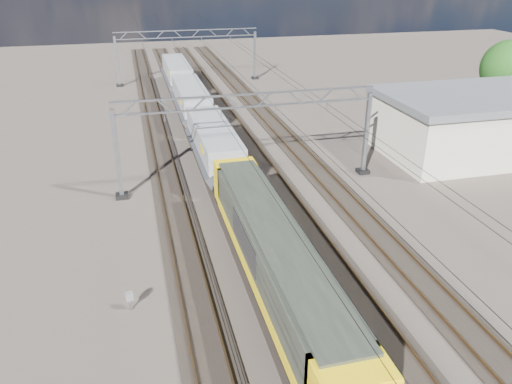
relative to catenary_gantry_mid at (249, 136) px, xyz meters
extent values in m
plane|color=#2C2621|center=(0.00, -4.00, -3.91)|extent=(160.00, 160.00, 0.00)
cube|color=black|center=(-6.00, -4.00, -3.85)|extent=(2.60, 140.00, 0.12)
cube|color=brown|center=(-6.72, -4.00, -3.69)|extent=(0.08, 140.00, 0.16)
cube|color=brown|center=(-5.28, -4.00, -3.69)|extent=(0.08, 140.00, 0.16)
cube|color=black|center=(-2.00, -4.00, -3.85)|extent=(2.60, 140.00, 0.12)
cube|color=brown|center=(-2.72, -4.00, -3.69)|extent=(0.08, 140.00, 0.16)
cube|color=brown|center=(-1.28, -4.00, -3.69)|extent=(0.08, 140.00, 0.16)
cube|color=black|center=(2.00, -4.00, -3.85)|extent=(2.60, 140.00, 0.12)
cube|color=brown|center=(1.28, -4.00, -3.69)|extent=(0.08, 140.00, 0.16)
cube|color=brown|center=(2.72, -4.00, -3.69)|extent=(0.08, 140.00, 0.16)
cube|color=black|center=(6.00, -4.00, -3.85)|extent=(2.60, 140.00, 0.12)
cube|color=brown|center=(5.28, -4.00, -3.69)|extent=(0.08, 140.00, 0.16)
cube|color=brown|center=(6.72, -4.00, -3.69)|extent=(0.08, 140.00, 0.16)
cube|color=gray|center=(-9.50, 0.00, -0.61)|extent=(0.30, 0.30, 6.60)
cube|color=gray|center=(9.50, 0.00, -0.61)|extent=(0.30, 0.30, 6.60)
cube|color=black|center=(-9.50, 0.00, -3.76)|extent=(0.90, 0.90, 0.30)
cube|color=black|center=(9.50, 0.00, -3.76)|extent=(0.90, 0.90, 0.30)
cube|color=gray|center=(0.00, 0.00, 3.14)|extent=(19.30, 0.18, 0.12)
cube|color=gray|center=(0.00, 0.00, 2.24)|extent=(19.30, 0.18, 0.12)
cube|color=gray|center=(-8.31, 0.00, 2.69)|extent=(1.03, 0.10, 0.94)
cube|color=gray|center=(-5.94, 0.00, 2.69)|extent=(1.03, 0.10, 0.94)
cube|color=gray|center=(-3.56, 0.00, 2.69)|extent=(1.03, 0.10, 0.94)
cube|color=gray|center=(-1.19, 0.00, 2.69)|extent=(1.03, 0.10, 0.94)
cube|color=gray|center=(1.19, 0.00, 2.69)|extent=(1.03, 0.10, 0.94)
cube|color=gray|center=(3.56, 0.00, 2.69)|extent=(1.03, 0.10, 0.94)
cube|color=gray|center=(5.94, 0.00, 2.69)|extent=(1.03, 0.10, 0.94)
cube|color=gray|center=(8.31, 0.00, 2.69)|extent=(1.03, 0.10, 0.94)
cube|color=gray|center=(-6.00, 0.00, 1.92)|extent=(0.06, 0.06, 0.65)
cube|color=gray|center=(-2.00, 0.00, 1.92)|extent=(0.06, 0.06, 0.65)
cube|color=gray|center=(2.00, 0.00, 1.92)|extent=(0.06, 0.06, 0.65)
cube|color=gray|center=(6.00, 0.00, 1.92)|extent=(0.06, 0.06, 0.65)
cube|color=gray|center=(-9.50, 36.00, -0.61)|extent=(0.30, 0.30, 6.60)
cube|color=gray|center=(9.50, 36.00, -0.61)|extent=(0.30, 0.30, 6.60)
cube|color=black|center=(-9.50, 36.00, -3.76)|extent=(0.90, 0.90, 0.30)
cube|color=black|center=(9.50, 36.00, -3.76)|extent=(0.90, 0.90, 0.30)
cube|color=gray|center=(0.00, 36.00, 3.14)|extent=(19.30, 0.18, 0.12)
cube|color=gray|center=(0.00, 36.00, 2.24)|extent=(19.30, 0.18, 0.12)
cube|color=gray|center=(-8.31, 36.00, 2.69)|extent=(1.03, 0.10, 0.94)
cube|color=gray|center=(-5.94, 36.00, 2.69)|extent=(1.03, 0.10, 0.94)
cube|color=gray|center=(-3.56, 36.00, 2.69)|extent=(1.03, 0.10, 0.94)
cube|color=gray|center=(-1.19, 36.00, 2.69)|extent=(1.03, 0.10, 0.94)
cube|color=gray|center=(1.19, 36.00, 2.69)|extent=(1.03, 0.10, 0.94)
cube|color=gray|center=(3.56, 36.00, 2.69)|extent=(1.03, 0.10, 0.94)
cube|color=gray|center=(5.94, 36.00, 2.69)|extent=(1.03, 0.10, 0.94)
cube|color=gray|center=(8.31, 36.00, 2.69)|extent=(1.03, 0.10, 0.94)
cube|color=gray|center=(-6.00, 36.00, 1.92)|extent=(0.06, 0.06, 0.65)
cube|color=gray|center=(-2.00, 36.00, 1.92)|extent=(0.06, 0.06, 0.65)
cube|color=gray|center=(2.00, 36.00, 1.92)|extent=(0.06, 0.06, 0.65)
cube|color=gray|center=(6.00, 36.00, 1.92)|extent=(0.06, 0.06, 0.65)
cylinder|color=black|center=(-6.00, 4.00, 1.59)|extent=(0.03, 140.00, 0.03)
cylinder|color=black|center=(-6.00, 4.00, 2.09)|extent=(0.03, 140.00, 0.03)
cylinder|color=black|center=(-2.00, 4.00, 1.59)|extent=(0.03, 140.00, 0.03)
cylinder|color=black|center=(-2.00, 4.00, 2.09)|extent=(0.03, 140.00, 0.03)
cylinder|color=black|center=(2.00, 4.00, 1.59)|extent=(0.03, 140.00, 0.03)
cylinder|color=black|center=(2.00, 4.00, 2.09)|extent=(0.03, 140.00, 0.03)
cylinder|color=black|center=(6.00, 4.00, 1.59)|extent=(0.03, 140.00, 0.03)
cylinder|color=black|center=(6.00, 4.00, 2.09)|extent=(0.03, 140.00, 0.03)
cube|color=black|center=(-2.00, -20.42, -3.16)|extent=(2.20, 3.60, 0.60)
cube|color=black|center=(-2.00, -7.42, -3.16)|extent=(2.20, 3.60, 0.60)
cube|color=black|center=(-2.00, -13.92, -2.78)|extent=(2.65, 20.00, 0.25)
cube|color=black|center=(-2.00, -13.92, -3.16)|extent=(2.20, 4.50, 0.75)
cube|color=#262B24|center=(-2.00, -13.92, -1.36)|extent=(2.65, 17.00, 2.60)
cube|color=yellow|center=(-3.34, -13.92, -2.36)|extent=(0.04, 17.00, 0.60)
cube|color=yellow|center=(-0.66, -13.92, -2.36)|extent=(0.04, 17.00, 0.60)
cube|color=black|center=(-3.35, -12.92, -1.01)|extent=(0.05, 5.00, 1.40)
cube|color=black|center=(-0.65, -12.92, -1.01)|extent=(0.05, 5.00, 1.40)
cube|color=#262B24|center=(-2.00, -13.92, 0.01)|extent=(2.25, 18.00, 0.15)
cube|color=yellow|center=(-2.00, -4.82, -1.36)|extent=(2.65, 1.80, 2.60)
cube|color=yellow|center=(-2.00, -3.87, -0.86)|extent=(2.60, 0.46, 1.52)
cube|color=black|center=(-2.55, -3.77, -0.76)|extent=(0.85, 0.08, 0.75)
cube|color=black|center=(-1.45, -3.77, -0.76)|extent=(0.85, 0.08, 0.75)
cylinder|color=black|center=(-2.85, -3.62, -2.76)|extent=(0.36, 0.50, 0.36)
cylinder|color=black|center=(-1.15, -3.62, -2.76)|extent=(0.36, 0.50, 0.36)
cylinder|color=white|center=(-2.60, -3.72, -2.16)|extent=(0.20, 0.08, 0.20)
cylinder|color=white|center=(-1.40, -3.72, -2.16)|extent=(0.20, 0.08, 0.20)
cube|color=black|center=(-2.00, -0.72, -3.19)|extent=(2.20, 2.60, 0.55)
cube|color=black|center=(-2.00, 8.28, -3.19)|extent=(2.20, 2.60, 0.55)
cube|color=black|center=(-2.00, 3.78, -2.83)|extent=(2.40, 13.00, 0.20)
cube|color=gray|center=(-2.00, 3.78, -1.11)|extent=(2.80, 12.00, 1.80)
cube|color=#43464A|center=(-2.95, 3.78, -2.36)|extent=(1.48, 12.00, 1.36)
cube|color=#43464A|center=(-1.05, 3.78, -2.36)|extent=(1.48, 12.00, 1.36)
cube|color=yellow|center=(-3.42, 0.78, -1.01)|extent=(0.04, 1.20, 0.50)
cube|color=black|center=(-2.00, 13.48, -3.19)|extent=(2.20, 2.60, 0.55)
cube|color=black|center=(-2.00, 22.48, -3.19)|extent=(2.20, 2.60, 0.55)
cube|color=black|center=(-2.00, 17.98, -2.83)|extent=(2.40, 13.00, 0.20)
cube|color=gray|center=(-2.00, 17.98, -1.11)|extent=(2.80, 12.00, 1.80)
cube|color=#43464A|center=(-2.95, 17.98, -2.36)|extent=(1.48, 12.00, 1.36)
cube|color=#43464A|center=(-1.05, 17.98, -2.36)|extent=(1.48, 12.00, 1.36)
cube|color=yellow|center=(-3.42, 14.98, -1.01)|extent=(0.04, 1.20, 0.50)
cube|color=black|center=(-2.00, 27.68, -3.19)|extent=(2.20, 2.60, 0.55)
cube|color=black|center=(-2.00, 36.68, -3.19)|extent=(2.20, 2.60, 0.55)
cube|color=black|center=(-2.00, 32.18, -2.83)|extent=(2.40, 13.00, 0.20)
cube|color=gray|center=(-2.00, 32.18, -1.11)|extent=(2.80, 12.00, 1.80)
cube|color=#43464A|center=(-2.95, 32.18, -2.36)|extent=(1.48, 12.00, 1.36)
cube|color=#43464A|center=(-1.05, 32.18, -2.36)|extent=(1.48, 12.00, 1.36)
cube|color=yellow|center=(-3.42, 29.18, -1.01)|extent=(0.04, 1.20, 0.50)
cube|color=gray|center=(-9.20, -13.30, -3.60)|extent=(0.10, 0.10, 0.62)
cube|color=#939499|center=(-9.20, -13.30, -3.07)|extent=(0.40, 0.34, 0.44)
cube|color=beige|center=(22.00, 2.00, -1.51)|extent=(18.00, 10.00, 4.80)
cube|color=slate|center=(22.00, 2.00, 1.19)|extent=(18.60, 10.60, 0.60)
cylinder|color=#3C2A1B|center=(30.00, 10.00, -1.91)|extent=(0.70, 0.70, 3.99)
sphere|color=#17360E|center=(30.00, 10.00, 1.68)|extent=(5.59, 5.59, 5.59)
camera|label=1|loc=(-8.06, -34.10, 11.90)|focal=35.00mm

